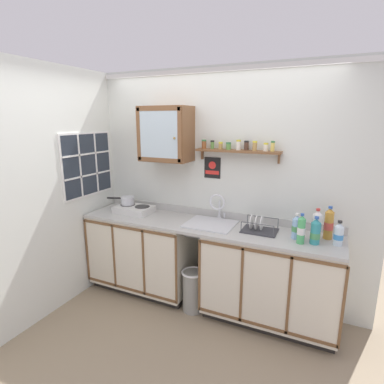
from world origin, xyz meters
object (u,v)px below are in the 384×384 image
bottle_water_blue_4 (297,227)px  bottle_water_clear_3 (339,234)px  hot_plate_stove (134,209)px  trash_bin (193,290)px  sink (211,225)px  warning_sign (212,168)px  saucepan (127,200)px  bottle_juice_amber_0 (329,224)px  bottle_opaque_white_5 (317,226)px  bottle_soda_green_2 (301,230)px  wall_cabinet (166,134)px  dish_rack (259,228)px  bottle_detergent_teal_1 (315,232)px

bottle_water_blue_4 → bottle_water_clear_3: bearing=-1.3°
hot_plate_stove → trash_bin: size_ratio=0.94×
sink → hot_plate_stove: sink is taller
warning_sign → saucepan: bearing=-167.1°
hot_plate_stove → bottle_juice_amber_0: bottle_juice_amber_0 is taller
saucepan → bottle_water_blue_4: size_ratio=1.31×
saucepan → bottle_opaque_white_5: (2.12, -0.02, 0.00)m
bottle_soda_green_2 → trash_bin: (-1.04, -0.05, -0.83)m
saucepan → bottle_opaque_white_5: bearing=-0.4°
hot_plate_stove → bottle_water_clear_3: bottle_water_clear_3 is taller
sink → bottle_juice_amber_0: (1.13, 0.07, 0.15)m
bottle_water_clear_3 → wall_cabinet: 1.98m
sink → bottle_water_blue_4: (0.86, -0.05, 0.12)m
saucepan → dish_rack: saucepan is taller
sink → bottle_juice_amber_0: bottle_juice_amber_0 is taller
saucepan → bottle_water_blue_4: (1.95, -0.06, -0.02)m
bottle_detergent_teal_1 → bottle_opaque_white_5: 0.11m
bottle_water_blue_4 → dish_rack: 0.37m
saucepan → trash_bin: bearing=-12.3°
sink → bottle_water_clear_3: bearing=-2.6°
wall_cabinet → bottle_opaque_white_5: bearing=-3.2°
bottle_juice_amber_0 → warning_sign: 1.30m
bottle_water_blue_4 → wall_cabinet: (-1.44, 0.13, 0.81)m
saucepan → sink: bearing=-0.4°
trash_bin → bottle_soda_green_2: bearing=2.7°
saucepan → warning_sign: 1.11m
bottle_water_blue_4 → dish_rack: bearing=173.2°
dish_rack → wall_cabinet: wall_cabinet is taller
hot_plate_stove → wall_cabinet: wall_cabinet is taller
bottle_detergent_teal_1 → bottle_water_blue_4: (-0.17, 0.06, -0.00)m
dish_rack → warning_sign: size_ratio=1.48×
bottle_water_clear_3 → warning_sign: bearing=167.3°
bottle_juice_amber_0 → hot_plate_stove: bearing=-177.7°
bottle_detergent_teal_1 → warning_sign: (-1.12, 0.35, 0.45)m
bottle_water_clear_3 → bottle_opaque_white_5: bearing=165.5°
bottle_detergent_teal_1 → warning_sign: bearing=162.7°
bottle_juice_amber_0 → bottle_opaque_white_5: (-0.10, -0.08, -0.01)m
hot_plate_stove → sink: bearing=0.7°
sink → bottle_water_clear_3: 1.22m
bottle_detergent_teal_1 → bottle_water_clear_3: (0.19, 0.06, -0.01)m
bottle_detergent_teal_1 → bottle_water_clear_3: bearing=16.5°
bottle_detergent_teal_1 → trash_bin: bearing=-175.5°
bottle_detergent_teal_1 → wall_cabinet: 1.81m
warning_sign → trash_bin: bearing=-94.3°
sink → bottle_detergent_teal_1: size_ratio=1.99×
bottle_detergent_teal_1 → bottle_soda_green_2: size_ratio=0.91×
bottle_juice_amber_0 → bottle_water_clear_3: size_ratio=1.37×
bottle_opaque_white_5 → wall_cabinet: 1.80m
sink → warning_sign: bearing=110.9°
bottle_juice_amber_0 → bottle_detergent_teal_1: bearing=-118.7°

